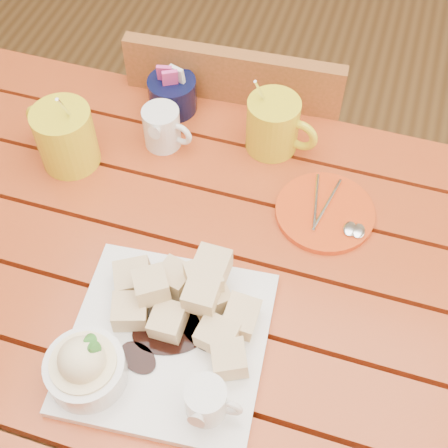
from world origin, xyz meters
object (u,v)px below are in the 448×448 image
(coffee_mug_left, at_px, (64,136))
(orange_saucer, at_px, (326,213))
(dessert_plate, at_px, (155,339))
(coffee_mug_right, at_px, (274,125))
(table, at_px, (200,314))
(chair_far, at_px, (241,155))

(coffee_mug_left, distance_m, orange_saucer, 0.45)
(dessert_plate, xyz_separation_m, coffee_mug_right, (0.06, 0.42, 0.02))
(dessert_plate, height_order, orange_saucer, dessert_plate)
(table, bearing_deg, dessert_plate, -98.77)
(coffee_mug_right, xyz_separation_m, chair_far, (-0.11, 0.20, -0.32))
(dessert_plate, height_order, coffee_mug_right, coffee_mug_right)
(coffee_mug_right, distance_m, orange_saucer, 0.18)
(dessert_plate, distance_m, orange_saucer, 0.35)
(dessert_plate, height_order, coffee_mug_left, coffee_mug_left)
(dessert_plate, xyz_separation_m, chair_far, (-0.05, 0.62, -0.30))
(chair_far, bearing_deg, table, 94.38)
(coffee_mug_right, bearing_deg, coffee_mug_left, -146.44)
(coffee_mug_left, relative_size, orange_saucer, 1.03)
(dessert_plate, distance_m, coffee_mug_left, 0.40)
(coffee_mug_left, bearing_deg, chair_far, 76.07)
(table, distance_m, dessert_plate, 0.19)
(table, height_order, orange_saucer, orange_saucer)
(dessert_plate, bearing_deg, coffee_mug_right, 82.41)
(table, bearing_deg, coffee_mug_left, 149.93)
(table, height_order, chair_far, chair_far)
(chair_far, bearing_deg, coffee_mug_left, 53.25)
(table, distance_m, coffee_mug_left, 0.37)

